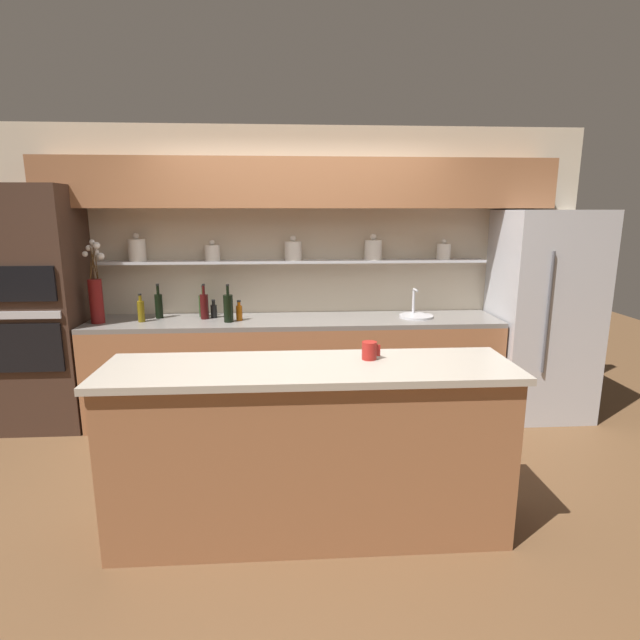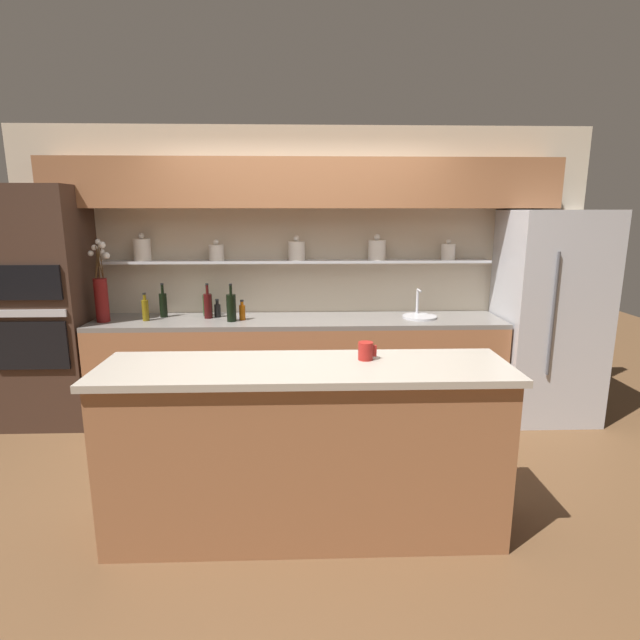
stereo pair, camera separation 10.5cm
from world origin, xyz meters
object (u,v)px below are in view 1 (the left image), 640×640
(bottle_oil_1, at_px, (141,310))
(bottle_sauce_4, at_px, (239,312))
(bottle_wine_0, at_px, (228,308))
(bottle_wine_5, at_px, (204,305))
(oven_tower, at_px, (39,309))
(refrigerator, at_px, (542,315))
(sink_fixture, at_px, (416,315))
(coffee_mug, at_px, (369,351))
(bottle_wine_6, at_px, (204,306))
(bottle_wine_3, at_px, (159,305))
(flower_vase, at_px, (96,294))
(bottle_sauce_2, at_px, (214,310))

(bottle_oil_1, bearing_deg, bottle_sauce_4, 0.37)
(bottle_wine_0, xyz_separation_m, bottle_wine_5, (-0.25, 0.25, -0.02))
(oven_tower, relative_size, bottle_sauce_4, 11.59)
(refrigerator, bearing_deg, sink_fixture, 177.58)
(sink_fixture, height_order, coffee_mug, sink_fixture)
(bottle_wine_5, height_order, bottle_wine_6, bottle_wine_6)
(refrigerator, height_order, bottle_sauce_4, refrigerator)
(bottle_wine_3, xyz_separation_m, bottle_wine_6, (0.41, -0.06, 0.00))
(refrigerator, relative_size, bottle_wine_5, 6.54)
(flower_vase, height_order, bottle_oil_1, flower_vase)
(bottle_oil_1, xyz_separation_m, bottle_sauce_4, (0.84, 0.01, -0.03))
(sink_fixture, bearing_deg, oven_tower, -179.79)
(bottle_wine_0, relative_size, bottle_wine_5, 1.16)
(bottle_oil_1, height_order, coffee_mug, bottle_oil_1)
(bottle_oil_1, xyz_separation_m, bottle_wine_5, (0.50, 0.20, 0.00))
(sink_fixture, xyz_separation_m, bottle_wine_3, (-2.30, 0.11, 0.09))
(bottle_sauce_4, bearing_deg, coffee_mug, -60.30)
(refrigerator, bearing_deg, oven_tower, 179.53)
(bottle_oil_1, bearing_deg, flower_vase, -176.78)
(sink_fixture, bearing_deg, refrigerator, -2.42)
(coffee_mug, bearing_deg, bottle_sauce_2, 123.75)
(refrigerator, height_order, coffee_mug, refrigerator)
(bottle_sauce_2, bearing_deg, bottle_wine_5, 145.93)
(bottle_sauce_2, bearing_deg, flower_vase, -171.08)
(oven_tower, height_order, flower_vase, oven_tower)
(bottle_wine_0, distance_m, bottle_wine_5, 0.35)
(bottle_sauce_4, bearing_deg, oven_tower, 179.24)
(flower_vase, relative_size, bottle_sauce_4, 3.96)
(bottle_wine_0, xyz_separation_m, bottle_wine_3, (-0.64, 0.20, -0.01))
(refrigerator, distance_m, bottle_wine_6, 3.05)
(bottle_sauce_2, bearing_deg, coffee_mug, -56.25)
(bottle_oil_1, bearing_deg, bottle_sauce_2, 12.22)
(refrigerator, distance_m, bottle_wine_3, 3.46)
(refrigerator, xyz_separation_m, bottle_sauce_4, (-2.73, 0.01, 0.06))
(oven_tower, relative_size, bottle_sauce_2, 12.55)
(oven_tower, distance_m, bottle_wine_3, 0.98)
(oven_tower, distance_m, flower_vase, 0.52)
(flower_vase, relative_size, bottle_oil_1, 2.87)
(bottle_sauce_4, bearing_deg, bottle_wine_0, -145.78)
(bottle_sauce_2, xyz_separation_m, bottle_wine_3, (-0.49, 0.02, 0.05))
(refrigerator, xyz_separation_m, flower_vase, (-3.93, -0.01, 0.24))
(oven_tower, xyz_separation_m, bottle_wine_6, (1.38, 0.06, 0.00))
(bottle_sauce_4, xyz_separation_m, bottle_wine_6, (-0.31, 0.08, 0.04))
(oven_tower, bearing_deg, refrigerator, -0.47)
(sink_fixture, bearing_deg, bottle_wine_6, 178.48)
(bottle_wine_0, height_order, bottle_sauce_2, bottle_wine_0)
(bottle_wine_5, relative_size, bottle_wine_6, 0.91)
(bottle_oil_1, bearing_deg, bottle_wine_3, 52.09)
(flower_vase, xyz_separation_m, bottle_wine_5, (0.86, 0.22, -0.15))
(bottle_wine_3, xyz_separation_m, bottle_wine_5, (0.39, 0.05, -0.01))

